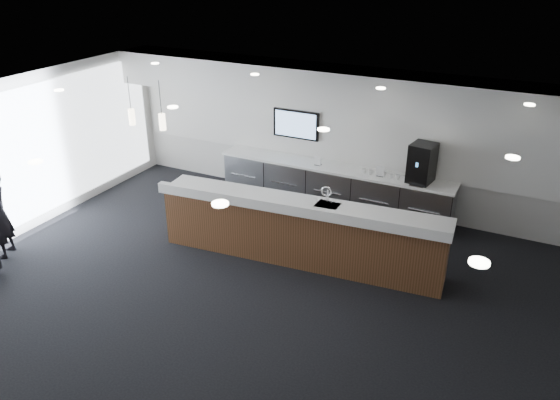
% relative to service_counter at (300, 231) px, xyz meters
% --- Properties ---
extents(ground, '(10.00, 10.00, 0.00)m').
position_rel_service_counter_xyz_m(ground, '(-0.27, -1.39, -0.58)').
color(ground, black).
rests_on(ground, ground).
extents(ceiling, '(10.00, 8.00, 0.02)m').
position_rel_service_counter_xyz_m(ceiling, '(-0.27, -1.39, 2.42)').
color(ceiling, black).
rests_on(ceiling, back_wall).
extents(back_wall, '(10.00, 0.02, 3.00)m').
position_rel_service_counter_xyz_m(back_wall, '(-0.27, 2.61, 0.92)').
color(back_wall, silver).
rests_on(back_wall, ground).
extents(left_wall, '(0.02, 8.00, 3.00)m').
position_rel_service_counter_xyz_m(left_wall, '(-5.27, -1.39, 0.92)').
color(left_wall, silver).
rests_on(left_wall, ground).
extents(soffit_bulkhead, '(10.00, 0.90, 0.70)m').
position_rel_service_counter_xyz_m(soffit_bulkhead, '(-0.27, 2.16, 2.07)').
color(soffit_bulkhead, silver).
rests_on(soffit_bulkhead, back_wall).
extents(alcove_panel, '(9.80, 0.06, 1.40)m').
position_rel_service_counter_xyz_m(alcove_panel, '(-0.27, 2.58, 1.02)').
color(alcove_panel, silver).
rests_on(alcove_panel, back_wall).
extents(window_blinds_wall, '(0.04, 7.36, 2.55)m').
position_rel_service_counter_xyz_m(window_blinds_wall, '(-5.23, -1.39, 0.92)').
color(window_blinds_wall, silver).
rests_on(window_blinds_wall, left_wall).
extents(back_credenza, '(5.06, 0.66, 0.95)m').
position_rel_service_counter_xyz_m(back_credenza, '(-0.27, 2.25, -0.10)').
color(back_credenza, gray).
rests_on(back_credenza, ground).
extents(wall_tv, '(1.05, 0.08, 0.62)m').
position_rel_service_counter_xyz_m(wall_tv, '(-1.27, 2.51, 1.07)').
color(wall_tv, black).
rests_on(wall_tv, back_wall).
extents(pendant_left, '(0.12, 0.12, 0.30)m').
position_rel_service_counter_xyz_m(pendant_left, '(-2.67, -0.59, 1.67)').
color(pendant_left, '#F6E6C0').
rests_on(pendant_left, ceiling).
extents(pendant_right, '(0.12, 0.12, 0.30)m').
position_rel_service_counter_xyz_m(pendant_right, '(-3.37, -0.59, 1.67)').
color(pendant_right, '#F6E6C0').
rests_on(pendant_right, ceiling).
extents(ceiling_can_lights, '(7.00, 5.00, 0.02)m').
position_rel_service_counter_xyz_m(ceiling_can_lights, '(-0.27, -1.39, 2.39)').
color(ceiling_can_lights, white).
rests_on(ceiling_can_lights, ceiling).
extents(service_counter, '(5.18, 1.30, 1.49)m').
position_rel_service_counter_xyz_m(service_counter, '(0.00, 0.00, 0.00)').
color(service_counter, '#482F18').
rests_on(service_counter, ground).
extents(coffee_machine, '(0.51, 0.60, 0.77)m').
position_rel_service_counter_xyz_m(coffee_machine, '(1.53, 2.27, 0.76)').
color(coffee_machine, black).
rests_on(coffee_machine, back_credenza).
extents(info_sign_left, '(0.15, 0.03, 0.20)m').
position_rel_service_counter_xyz_m(info_sign_left, '(-0.59, 2.16, 0.48)').
color(info_sign_left, white).
rests_on(info_sign_left, back_credenza).
extents(info_sign_right, '(0.16, 0.03, 0.22)m').
position_rel_service_counter_xyz_m(info_sign_right, '(0.75, 2.16, 0.48)').
color(info_sign_right, white).
rests_on(info_sign_right, back_credenza).
extents(cup_0, '(0.10, 0.10, 0.10)m').
position_rel_service_counter_xyz_m(cup_0, '(1.25, 2.18, 0.42)').
color(cup_0, white).
rests_on(cup_0, back_credenza).
extents(cup_1, '(0.15, 0.15, 0.10)m').
position_rel_service_counter_xyz_m(cup_1, '(1.11, 2.18, 0.42)').
color(cup_1, white).
rests_on(cup_1, back_credenza).
extents(cup_2, '(0.13, 0.13, 0.10)m').
position_rel_service_counter_xyz_m(cup_2, '(0.97, 2.18, 0.42)').
color(cup_2, white).
rests_on(cup_2, back_credenza).
extents(cup_3, '(0.13, 0.13, 0.10)m').
position_rel_service_counter_xyz_m(cup_3, '(0.83, 2.18, 0.42)').
color(cup_3, white).
rests_on(cup_3, back_credenza).
extents(cup_4, '(0.14, 0.14, 0.10)m').
position_rel_service_counter_xyz_m(cup_4, '(0.69, 2.18, 0.42)').
color(cup_4, white).
rests_on(cup_4, back_credenza).
extents(cup_5, '(0.11, 0.11, 0.10)m').
position_rel_service_counter_xyz_m(cup_5, '(0.55, 2.18, 0.42)').
color(cup_5, white).
rests_on(cup_5, back_credenza).
extents(cup_6, '(0.15, 0.15, 0.10)m').
position_rel_service_counter_xyz_m(cup_6, '(0.41, 2.18, 0.42)').
color(cup_6, white).
rests_on(cup_6, back_credenza).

